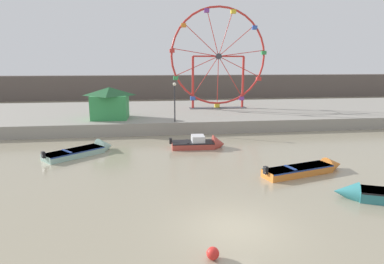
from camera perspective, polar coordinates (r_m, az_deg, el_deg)
ground_plane at (r=13.76m, az=7.39°, el=-16.42°), size 240.00×240.00×0.00m
quay_promenade at (r=39.16m, az=-2.78°, el=3.16°), size 110.00×18.25×1.17m
distant_town_skyline at (r=62.68m, az=-4.70°, el=7.89°), size 140.00×3.00×4.40m
motorboat_orange_hull at (r=21.14m, az=20.02°, el=-6.04°), size 5.86×2.64×1.12m
motorboat_faded_red at (r=25.70m, az=1.86°, el=-2.05°), size 4.39×1.70×1.50m
motorboat_seafoam at (r=25.26m, az=-17.89°, el=-3.06°), size 4.95×4.52×1.42m
ferris_wheel_red_frame at (r=39.86m, az=4.68°, el=12.79°), size 11.68×1.20×11.96m
carnival_booth_green_kiosk at (r=33.20m, az=-14.19°, el=5.07°), size 3.86×3.71×3.10m
promenade_lamp_near at (r=30.34m, az=-3.07°, el=6.32°), size 0.32×0.32×3.65m
mooring_buoy_orange at (r=11.74m, az=3.68°, el=-20.48°), size 0.44×0.44×0.44m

